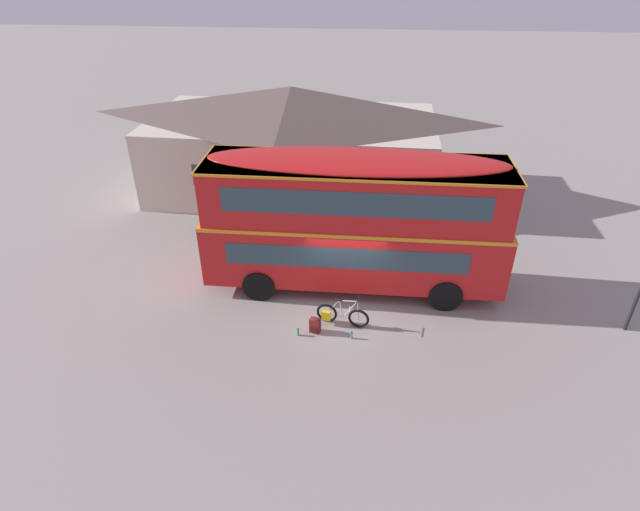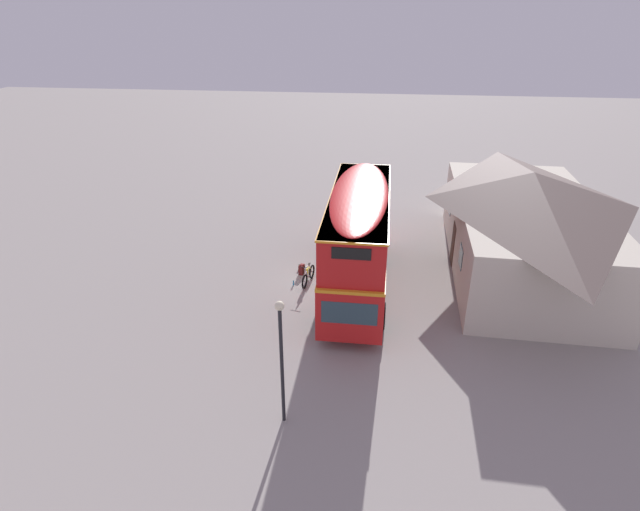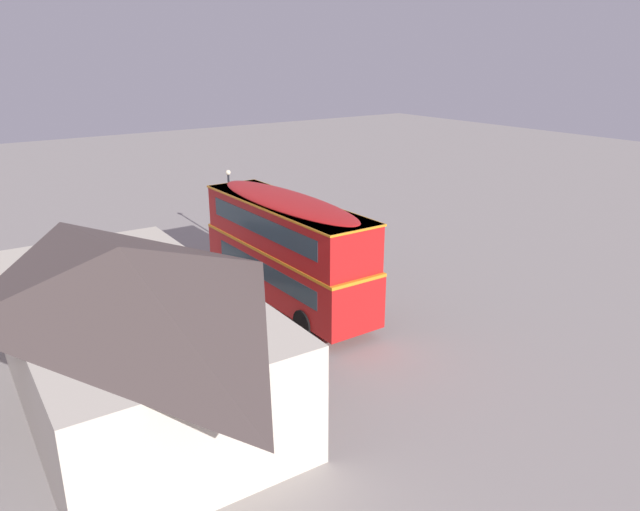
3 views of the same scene
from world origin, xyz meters
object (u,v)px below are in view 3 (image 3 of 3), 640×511
Objects in this scene: touring_bicycle at (334,286)px; water_bottle_blue_sports at (340,286)px; double_decker_bus at (286,246)px; street_lamp at (229,199)px; water_bottle_green_metal at (363,297)px; backpack_on_ground at (352,291)px.

touring_bicycle is 0.79m from water_bottle_blue_sports.
street_lamp is at bearing -11.68° from double_decker_bus.
water_bottle_green_metal is 1.66m from water_bottle_blue_sports.
touring_bicycle is 0.89m from backpack_on_ground.
water_bottle_blue_sports is 0.06× the size of street_lamp.
street_lamp is (8.65, -1.79, 0.07)m from double_decker_bus.
double_decker_bus is 4.19m from water_bottle_green_metal.
backpack_on_ground is at bearing 169.56° from water_bottle_blue_sports.
street_lamp is (8.57, 1.17, 2.59)m from water_bottle_blue_sports.
touring_bicycle reaches higher than water_bottle_green_metal.
double_decker_bus reaches higher than backpack_on_ground.
backpack_on_ground is (-1.07, -2.74, -2.36)m from double_decker_bus.
water_bottle_green_metal is at bearing -153.33° from touring_bicycle.
backpack_on_ground reaches higher than water_bottle_blue_sports.
touring_bicycle is at bearing 120.11° from water_bottle_blue_sports.
backpack_on_ground is at bearing -150.34° from touring_bicycle.
water_bottle_blue_sports is (1.66, -0.01, -0.00)m from water_bottle_green_metal.
water_bottle_green_metal is (-0.51, -0.21, -0.16)m from backpack_on_ground.
backpack_on_ground is 0.58m from water_bottle_green_metal.
backpack_on_ground is at bearing -111.26° from double_decker_bus.
touring_bicycle is at bearing 29.66° from backpack_on_ground.
double_decker_bus is 8.83m from street_lamp.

